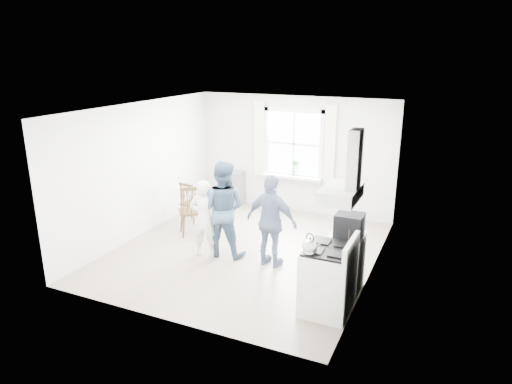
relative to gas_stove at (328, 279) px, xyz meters
The scene contains 15 objects.
room_shell 2.48m from the gas_stove, 144.75° to the left, with size 4.62×5.12×2.64m.
window_assembly 4.36m from the gas_stove, 116.71° to the left, with size 1.88×0.24×1.70m.
range_hood 1.43m from the gas_stove, ahead, with size 0.45×0.76×0.94m.
shelf_unit 4.95m from the gas_stove, 131.97° to the left, with size 0.40×0.30×0.80m, color slate.
gas_stove is the anchor object (origin of this frame).
kettle 0.66m from the gas_stove, 126.29° to the right, with size 0.21×0.21×0.29m.
low_cabinet 0.70m from the gas_stove, 84.32° to the left, with size 0.50×0.55×0.90m, color silver.
stereo_stack 0.87m from the gas_stove, 79.89° to the left, with size 0.40×0.35×0.35m.
cardboard_box 0.79m from the gas_stove, 83.87° to the left, with size 0.29×0.21×0.18m, color olive.
windsor_chair_a 3.54m from the gas_stove, 154.20° to the left, with size 0.61×0.61×1.04m.
windsor_chair_b 4.19m from the gas_stove, 149.55° to the left, with size 0.43×0.42×0.90m.
person_left 2.63m from the gas_stove, 161.04° to the left, with size 0.51×0.51×1.41m, color white.
person_mid 2.48m from the gas_stove, 154.63° to the left, with size 0.84×0.84×1.73m, color #3F5976.
person_right 1.64m from the gas_stove, 141.93° to the left, with size 0.93×0.93×1.59m, color navy.
potted_plant 4.17m from the gas_stove, 116.28° to the left, with size 0.20×0.20×0.37m, color #377C3C.
Camera 1 is at (3.35, -6.94, 3.50)m, focal length 32.00 mm.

